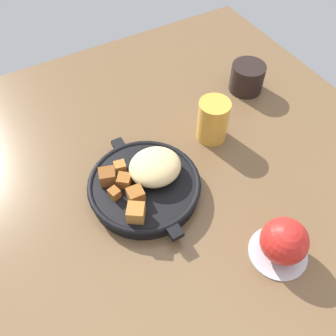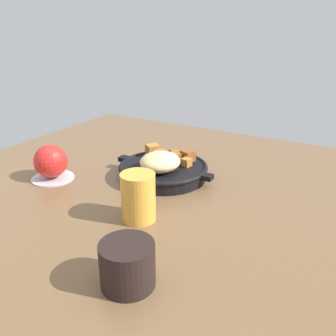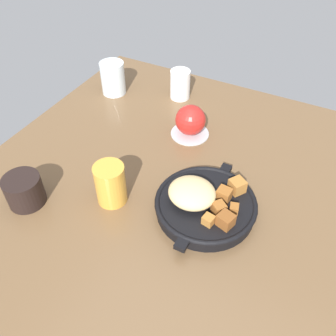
# 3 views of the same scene
# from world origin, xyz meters

# --- Properties ---
(ground_plane) EXTENTS (1.06, 1.04, 0.02)m
(ground_plane) POSITION_xyz_m (0.00, 0.00, -0.01)
(ground_plane) COLOR brown
(cast_iron_skillet) EXTENTS (0.27, 0.22, 0.08)m
(cast_iron_skillet) POSITION_xyz_m (-0.01, -0.05, 0.03)
(cast_iron_skillet) COLOR black
(cast_iron_skillet) RESTS_ON ground_plane
(saucer_plate) EXTENTS (0.11, 0.11, 0.01)m
(saucer_plate) POSITION_xyz_m (0.23, 0.09, 0.00)
(saucer_plate) COLOR #B7BABF
(saucer_plate) RESTS_ON ground_plane
(red_apple) EXTENTS (0.08, 0.08, 0.08)m
(red_apple) POSITION_xyz_m (0.23, 0.09, 0.05)
(red_apple) COLOR red
(red_apple) RESTS_ON saucer_plate
(juice_glass_amber) EXTENTS (0.07, 0.07, 0.10)m
(juice_glass_amber) POSITION_xyz_m (-0.07, 0.15, 0.05)
(juice_glass_amber) COLOR gold
(juice_glass_amber) RESTS_ON ground_plane
(coffee_mug_dark) EXTENTS (0.08, 0.08, 0.07)m
(coffee_mug_dark) POSITION_xyz_m (-0.17, 0.31, 0.04)
(coffee_mug_dark) COLOR black
(coffee_mug_dark) RESTS_ON ground_plane
(white_creamer_pitcher) EXTENTS (0.06, 0.06, 0.09)m
(white_creamer_pitcher) POSITION_xyz_m (0.38, 0.20, 0.05)
(white_creamer_pitcher) COLOR white
(white_creamer_pitcher) RESTS_ON ground_plane
(water_glass_tall) EXTENTS (0.08, 0.08, 0.10)m
(water_glass_tall) POSITION_xyz_m (0.31, 0.40, 0.05)
(water_glass_tall) COLOR silver
(water_glass_tall) RESTS_ON ground_plane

